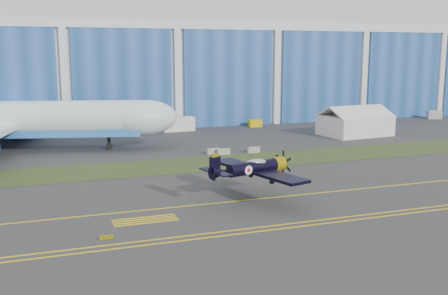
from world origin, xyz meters
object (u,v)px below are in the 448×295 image
object	(u,v)px
shipping_container	(178,124)
tug	(255,123)
tent	(355,120)
warbird	(253,168)

from	to	relation	value
shipping_container	tug	size ratio (longest dim) A/B	2.45
tent	shipping_container	world-z (taller)	tent
tent	tug	size ratio (longest dim) A/B	5.00
warbird	shipping_container	world-z (taller)	warbird
tent	tug	world-z (taller)	tent
warbird	tug	bearing A→B (deg)	51.62
tug	shipping_container	bearing A→B (deg)	-174.49
warbird	tug	distance (m)	55.78
shipping_container	warbird	bearing A→B (deg)	-101.96
warbird	tent	world-z (taller)	tent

